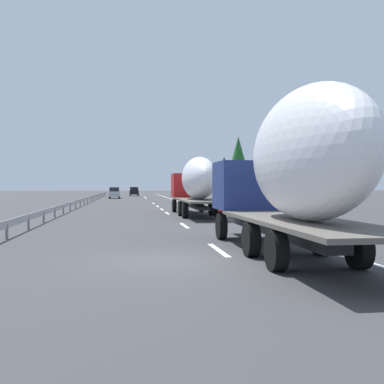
% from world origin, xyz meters
% --- Properties ---
extents(ground_plane, '(260.00, 260.00, 0.00)m').
position_xyz_m(ground_plane, '(40.00, 0.00, 0.00)').
color(ground_plane, '#38383A').
extents(lane_stripe_0, '(3.20, 0.20, 0.01)m').
position_xyz_m(lane_stripe_0, '(2.00, -1.80, 0.00)').
color(lane_stripe_0, white).
rests_on(lane_stripe_0, ground_plane).
extents(lane_stripe_1, '(3.20, 0.20, 0.01)m').
position_xyz_m(lane_stripe_1, '(11.42, -1.80, 0.00)').
color(lane_stripe_1, white).
rests_on(lane_stripe_1, ground_plane).
extents(lane_stripe_2, '(3.20, 0.20, 0.01)m').
position_xyz_m(lane_stripe_2, '(22.52, -1.80, 0.00)').
color(lane_stripe_2, white).
rests_on(lane_stripe_2, ground_plane).
extents(lane_stripe_3, '(3.20, 0.20, 0.01)m').
position_xyz_m(lane_stripe_3, '(28.14, -1.80, 0.00)').
color(lane_stripe_3, white).
rests_on(lane_stripe_3, ground_plane).
extents(lane_stripe_4, '(3.20, 0.20, 0.01)m').
position_xyz_m(lane_stripe_4, '(34.33, -1.80, 0.00)').
color(lane_stripe_4, white).
rests_on(lane_stripe_4, ground_plane).
extents(lane_stripe_5, '(3.20, 0.20, 0.01)m').
position_xyz_m(lane_stripe_5, '(42.04, -1.80, 0.00)').
color(lane_stripe_5, white).
rests_on(lane_stripe_5, ground_plane).
extents(lane_stripe_6, '(3.20, 0.20, 0.01)m').
position_xyz_m(lane_stripe_6, '(64.11, -1.80, 0.00)').
color(lane_stripe_6, white).
rests_on(lane_stripe_6, ground_plane).
extents(lane_stripe_7, '(3.20, 0.20, 0.01)m').
position_xyz_m(lane_stripe_7, '(75.34, -1.80, 0.00)').
color(lane_stripe_7, white).
rests_on(lane_stripe_7, ground_plane).
extents(lane_stripe_8, '(3.20, 0.20, 0.01)m').
position_xyz_m(lane_stripe_8, '(68.79, -1.80, 0.00)').
color(lane_stripe_8, white).
rests_on(lane_stripe_8, ground_plane).
extents(lane_stripe_9, '(3.20, 0.20, 0.01)m').
position_xyz_m(lane_stripe_9, '(94.36, -1.80, 0.00)').
color(lane_stripe_9, white).
rests_on(lane_stripe_9, ground_plane).
extents(edge_line_right, '(110.00, 0.20, 0.01)m').
position_xyz_m(edge_line_right, '(45.00, -5.50, 0.00)').
color(edge_line_right, white).
rests_on(edge_line_right, ground_plane).
extents(truck_lead, '(13.22, 2.55, 4.08)m').
position_xyz_m(truck_lead, '(19.34, -3.60, 2.35)').
color(truck_lead, '#B21919').
rests_on(truck_lead, ground_plane).
extents(truck_trailing, '(12.61, 2.55, 4.81)m').
position_xyz_m(truck_trailing, '(-0.07, -3.60, 2.68)').
color(truck_trailing, navy).
rests_on(truck_trailing, ground_plane).
extents(car_black_suv, '(4.17, 1.82, 1.80)m').
position_xyz_m(car_black_suv, '(80.58, 0.02, 0.91)').
color(car_black_suv, black).
rests_on(car_black_suv, ground_plane).
extents(car_silver_hatch, '(4.29, 1.74, 1.82)m').
position_xyz_m(car_silver_hatch, '(63.57, 3.41, 0.92)').
color(car_silver_hatch, '#ADB2B7').
rests_on(car_silver_hatch, ground_plane).
extents(road_sign, '(0.10, 0.90, 3.15)m').
position_xyz_m(road_sign, '(41.06, -6.70, 2.18)').
color(road_sign, gray).
rests_on(road_sign, ground_plane).
extents(tree_0, '(3.68, 3.68, 5.26)m').
position_xyz_m(tree_0, '(56.80, -12.43, 3.22)').
color(tree_0, '#472D19').
rests_on(tree_0, ground_plane).
extents(tree_1, '(3.47, 3.47, 5.84)m').
position_xyz_m(tree_1, '(45.89, -11.16, 3.88)').
color(tree_1, '#472D19').
rests_on(tree_1, ground_plane).
extents(tree_2, '(3.43, 3.43, 7.17)m').
position_xyz_m(tree_2, '(22.61, -10.32, 4.37)').
color(tree_2, '#472D19').
rests_on(tree_2, ground_plane).
extents(tree_3, '(2.82, 2.82, 7.00)m').
position_xyz_m(tree_3, '(31.72, -9.64, 4.42)').
color(tree_3, '#472D19').
rests_on(tree_3, ground_plane).
extents(guardrail_median, '(94.00, 0.10, 0.76)m').
position_xyz_m(guardrail_median, '(43.00, 6.00, 0.58)').
color(guardrail_median, '#9EA0A5').
rests_on(guardrail_median, ground_plane).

